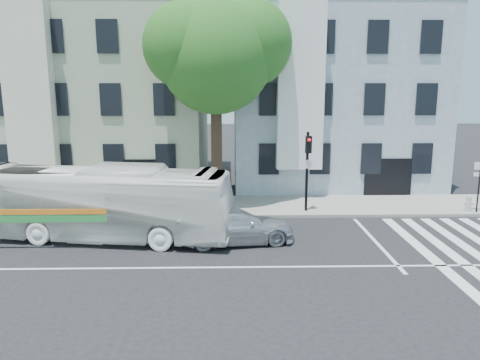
{
  "coord_description": "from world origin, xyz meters",
  "views": [
    {
      "loc": [
        0.68,
        -15.15,
        6.18
      ],
      "look_at": [
        1.08,
        3.29,
        2.4
      ],
      "focal_mm": 35.0,
      "sensor_mm": 36.0,
      "label": 1
    }
  ],
  "objects_px": {
    "sedan": "(235,226)",
    "fire_hydrant": "(468,203)",
    "traffic_signal": "(308,162)",
    "bus": "(100,203)"
  },
  "relations": [
    {
      "from": "sedan",
      "to": "fire_hydrant",
      "type": "bearing_deg",
      "value": -80.75
    },
    {
      "from": "sedan",
      "to": "traffic_signal",
      "type": "xyz_separation_m",
      "value": [
        3.5,
        4.09,
        1.89
      ]
    },
    {
      "from": "fire_hydrant",
      "to": "bus",
      "type": "bearing_deg",
      "value": -168.91
    },
    {
      "from": "sedan",
      "to": "traffic_signal",
      "type": "bearing_deg",
      "value": -50.45
    },
    {
      "from": "bus",
      "to": "sedan",
      "type": "relative_size",
      "value": 2.29
    },
    {
      "from": "fire_hydrant",
      "to": "sedan",
      "type": "bearing_deg",
      "value": -160.86
    },
    {
      "from": "bus",
      "to": "fire_hydrant",
      "type": "xyz_separation_m",
      "value": [
        16.81,
        3.29,
        -0.94
      ]
    },
    {
      "from": "bus",
      "to": "traffic_signal",
      "type": "distance_m",
      "value": 9.65
    },
    {
      "from": "traffic_signal",
      "to": "fire_hydrant",
      "type": "height_order",
      "value": "traffic_signal"
    },
    {
      "from": "bus",
      "to": "traffic_signal",
      "type": "xyz_separation_m",
      "value": [
        8.95,
        3.44,
        1.07
      ]
    }
  ]
}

